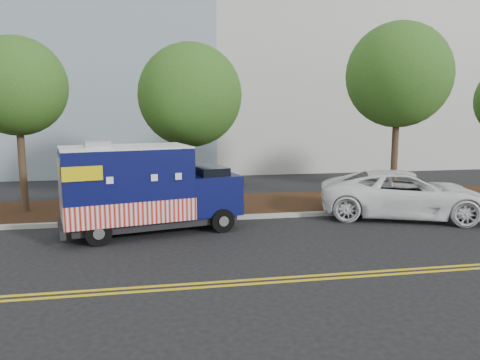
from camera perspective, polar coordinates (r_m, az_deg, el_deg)
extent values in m
plane|color=black|center=(15.03, -4.21, -6.24)|extent=(120.00, 120.00, 0.00)
cube|color=#9E9E99|center=(16.36, -4.75, -4.73)|extent=(120.00, 0.18, 0.15)
cube|color=black|center=(18.40, -5.40, -3.22)|extent=(120.00, 4.00, 0.15)
cube|color=gold|center=(10.82, -1.59, -12.26)|extent=(120.00, 0.10, 0.01)
cube|color=gold|center=(10.59, -1.38, -12.74)|extent=(120.00, 0.10, 0.01)
cylinder|color=#38281C|center=(18.69, -25.00, 1.81)|extent=(0.26, 0.26, 3.78)
sphere|color=#254D15|center=(18.60, -25.56, 10.29)|extent=(3.50, 3.50, 3.50)
cylinder|color=#38281C|center=(18.28, -5.96, 1.84)|extent=(0.26, 0.26, 3.39)
sphere|color=#254D15|center=(18.16, -6.10, 10.26)|extent=(3.94, 3.94, 3.94)
cylinder|color=#38281C|center=(19.68, 18.31, 3.03)|extent=(0.26, 0.26, 4.14)
sphere|color=#254D15|center=(19.64, 18.76, 12.03)|extent=(4.08, 4.08, 4.08)
cube|color=#473828|center=(16.24, -13.51, -1.00)|extent=(0.06, 0.06, 2.40)
cube|color=black|center=(15.12, -10.48, -4.80)|extent=(5.29, 2.77, 0.25)
cube|color=#090D43|center=(14.73, -13.68, -0.34)|extent=(4.14, 2.85, 2.16)
cube|color=#B5110B|center=(14.87, -13.58, -3.25)|extent=(4.18, 2.91, 0.67)
cube|color=white|center=(14.60, -13.84, 3.91)|extent=(4.14, 2.85, 0.05)
cube|color=#B7B7BA|center=(14.48, -17.02, 4.21)|extent=(0.86, 0.86, 0.20)
cube|color=#090D43|center=(15.47, -3.72, -1.54)|extent=(2.00, 2.24, 1.26)
cube|color=black|center=(15.36, -3.90, 0.66)|extent=(1.26, 1.91, 0.58)
cube|color=black|center=(15.84, -0.88, -2.83)|extent=(0.47, 1.77, 0.27)
cube|color=black|center=(14.79, -20.94, -5.44)|extent=(0.60, 2.01, 0.25)
cube|color=#B7B7BA|center=(14.54, -21.11, -0.62)|extent=(0.39, 1.59, 1.71)
cube|color=#B7B7BA|center=(15.81, -13.37, 0.45)|extent=(1.59, 0.39, 0.99)
cube|color=yellow|center=(13.45, -18.67, 0.72)|extent=(1.06, 0.25, 0.40)
cube|color=yellow|center=(15.57, -19.30, 1.73)|extent=(1.06, 0.25, 0.40)
cylinder|color=black|center=(14.81, -2.18, -4.94)|extent=(0.79, 0.41, 0.76)
cylinder|color=black|center=(16.50, -4.46, -3.54)|extent=(0.79, 0.41, 0.76)
cylinder|color=black|center=(13.97, -16.89, -6.18)|extent=(0.79, 0.41, 0.76)
cylinder|color=black|center=(15.74, -17.64, -4.53)|extent=(0.79, 0.41, 0.76)
imported|color=white|center=(17.76, 19.53, -1.65)|extent=(6.56, 4.71, 1.66)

